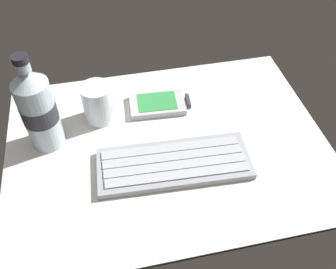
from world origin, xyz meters
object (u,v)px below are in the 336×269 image
juice_cup (98,104)px  water_bottle (38,109)px  handheld_device (160,104)px  keyboard (175,163)px

juice_cup → water_bottle: bearing=-156.8°
handheld_device → juice_cup: (-13.26, -0.94, 3.18)cm
handheld_device → water_bottle: size_ratio=0.63×
juice_cup → handheld_device: bearing=4.1°
keyboard → water_bottle: bearing=154.1°
keyboard → juice_cup: juice_cup is taller
juice_cup → keyboard: bearing=-51.4°
keyboard → juice_cup: 20.83cm
water_bottle → keyboard: bearing=-25.9°
keyboard → water_bottle: water_bottle is taller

